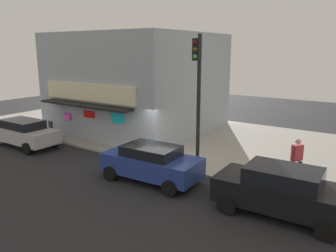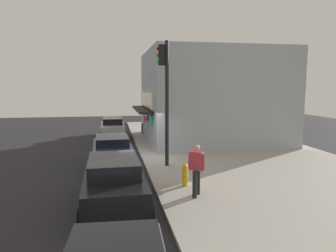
{
  "view_description": "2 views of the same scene",
  "coord_description": "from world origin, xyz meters",
  "px_view_note": "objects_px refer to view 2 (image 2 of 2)",
  "views": [
    {
      "loc": [
        8.99,
        -12.21,
        5.47
      ],
      "look_at": [
        -0.46,
        1.78,
        1.55
      ],
      "focal_mm": 35.71,
      "sensor_mm": 36.0,
      "label": 1
    },
    {
      "loc": [
        16.32,
        -1.53,
        3.98
      ],
      "look_at": [
        -2.52,
        1.87,
        1.52
      ],
      "focal_mm": 33.1,
      "sensor_mm": 36.0,
      "label": 2
    }
  ],
  "objects_px": {
    "parked_car_blue": "(112,150)",
    "parked_car_silver": "(113,127)",
    "fire_hydrant": "(185,175)",
    "trash_can": "(144,128)",
    "pedestrian": "(197,168)",
    "parked_car_black": "(114,182)",
    "traffic_light": "(165,88)"
  },
  "relations": [
    {
      "from": "parked_car_silver",
      "to": "parked_car_black",
      "type": "bearing_deg",
      "value": -0.01
    },
    {
      "from": "trash_can",
      "to": "parked_car_black",
      "type": "height_order",
      "value": "parked_car_black"
    },
    {
      "from": "trash_can",
      "to": "parked_car_blue",
      "type": "relative_size",
      "value": 0.19
    },
    {
      "from": "trash_can",
      "to": "parked_car_silver",
      "type": "bearing_deg",
      "value": -72.42
    },
    {
      "from": "trash_can",
      "to": "pedestrian",
      "type": "height_order",
      "value": "pedestrian"
    },
    {
      "from": "trash_can",
      "to": "pedestrian",
      "type": "xyz_separation_m",
      "value": [
        15.13,
        0.31,
        0.62
      ]
    },
    {
      "from": "pedestrian",
      "to": "parked_car_blue",
      "type": "relative_size",
      "value": 0.43
    },
    {
      "from": "traffic_light",
      "to": "fire_hydrant",
      "type": "height_order",
      "value": "traffic_light"
    },
    {
      "from": "traffic_light",
      "to": "fire_hydrant",
      "type": "xyz_separation_m",
      "value": [
        3.21,
        0.25,
        -3.37
      ]
    },
    {
      "from": "fire_hydrant",
      "to": "trash_can",
      "type": "height_order",
      "value": "fire_hydrant"
    },
    {
      "from": "parked_car_silver",
      "to": "trash_can",
      "type": "bearing_deg",
      "value": 107.58
    },
    {
      "from": "parked_car_silver",
      "to": "parked_car_black",
      "type": "height_order",
      "value": "parked_car_black"
    },
    {
      "from": "fire_hydrant",
      "to": "parked_car_silver",
      "type": "distance_m",
      "value": 13.42
    },
    {
      "from": "parked_car_blue",
      "to": "parked_car_silver",
      "type": "distance_m",
      "value": 9.17
    },
    {
      "from": "pedestrian",
      "to": "parked_car_silver",
      "type": "relative_size",
      "value": 0.41
    },
    {
      "from": "pedestrian",
      "to": "trash_can",
      "type": "bearing_deg",
      "value": -178.83
    },
    {
      "from": "trash_can",
      "to": "parked_car_blue",
      "type": "bearing_deg",
      "value": -14.58
    },
    {
      "from": "traffic_light",
      "to": "trash_can",
      "type": "distance_m",
      "value": 11.25
    },
    {
      "from": "traffic_light",
      "to": "parked_car_blue",
      "type": "xyz_separation_m",
      "value": [
        -0.75,
        -2.53,
        -3.11
      ]
    },
    {
      "from": "fire_hydrant",
      "to": "parked_car_blue",
      "type": "relative_size",
      "value": 0.2
    },
    {
      "from": "parked_car_blue",
      "to": "trash_can",
      "type": "bearing_deg",
      "value": 165.42
    },
    {
      "from": "parked_car_blue",
      "to": "parked_car_black",
      "type": "relative_size",
      "value": 0.96
    },
    {
      "from": "parked_car_black",
      "to": "parked_car_blue",
      "type": "bearing_deg",
      "value": -179.51
    },
    {
      "from": "parked_car_blue",
      "to": "pedestrian",
      "type": "bearing_deg",
      "value": 29.38
    },
    {
      "from": "traffic_light",
      "to": "parked_car_silver",
      "type": "distance_m",
      "value": 10.69
    },
    {
      "from": "fire_hydrant",
      "to": "parked_car_silver",
      "type": "bearing_deg",
      "value": -168.22
    },
    {
      "from": "pedestrian",
      "to": "parked_car_silver",
      "type": "bearing_deg",
      "value": -168.73
    },
    {
      "from": "traffic_light",
      "to": "fire_hydrant",
      "type": "distance_m",
      "value": 4.66
    },
    {
      "from": "parked_car_blue",
      "to": "parked_car_silver",
      "type": "relative_size",
      "value": 0.95
    },
    {
      "from": "traffic_light",
      "to": "parked_car_blue",
      "type": "relative_size",
      "value": 1.4
    },
    {
      "from": "fire_hydrant",
      "to": "parked_car_blue",
      "type": "height_order",
      "value": "parked_car_blue"
    },
    {
      "from": "pedestrian",
      "to": "parked_car_blue",
      "type": "height_order",
      "value": "pedestrian"
    }
  ]
}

